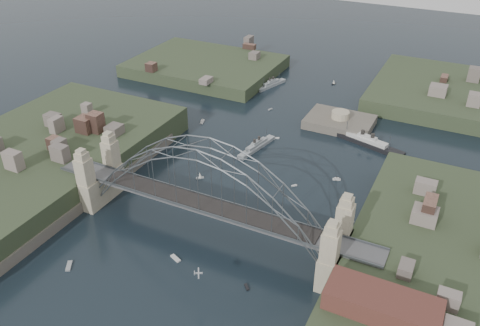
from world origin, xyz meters
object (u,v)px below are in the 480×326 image
bridge (205,191)px  ocean_liner (366,142)px  fort_island (339,127)px  naval_cruiser_near (257,146)px  wharf_shed (382,304)px  naval_cruiser_far (271,84)px

bridge → ocean_liner: size_ratio=3.34×
fort_island → naval_cruiser_near: 32.79m
wharf_shed → naval_cruiser_far: 125.79m
wharf_shed → ocean_liner: size_ratio=0.80×
bridge → fort_island: bridge is taller
bridge → wharf_shed: bearing=-17.7°
bridge → naval_cruiser_far: 95.65m
fort_island → ocean_liner: 14.81m
fort_island → naval_cruiser_far: bearing=147.5°
bridge → wharf_shed: bridge is taller
naval_cruiser_near → naval_cruiser_far: size_ratio=1.11×
fort_island → wharf_shed: size_ratio=1.10×
wharf_shed → naval_cruiser_near: size_ratio=1.16×
ocean_liner → naval_cruiser_near: bearing=-149.5°
fort_island → ocean_liner: size_ratio=0.88×
naval_cruiser_near → naval_cruiser_far: (-16.20, 49.12, 0.02)m
naval_cruiser_near → bridge: bearing=-81.2°
wharf_shed → naval_cruiser_near: 76.83m
bridge → fort_island: (12.00, 70.00, -12.66)m
fort_island → ocean_liner: (11.60, -9.11, 1.30)m
fort_island → wharf_shed: wharf_shed is taller
bridge → naval_cruiser_near: bridge is taller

